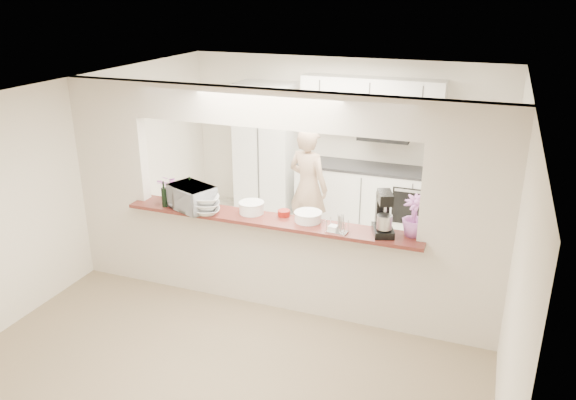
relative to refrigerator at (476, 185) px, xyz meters
The scene contains 19 objects.
floor 3.46m from the refrigerator, 127.72° to the right, with size 6.00×6.00×0.00m, color gray.
tile_overlay 2.48m from the refrigerator, 151.78° to the right, with size 5.00×2.90×0.01m, color beige.
partition 3.41m from the refrigerator, 127.72° to the right, with size 5.00×0.15×2.50m.
bar_counter 3.37m from the refrigerator, 127.68° to the right, with size 3.40×0.38×1.09m.
kitchen_cabinets 2.24m from the refrigerator, behind, with size 3.15×0.62×2.25m.
refrigerator is the anchor object (origin of this frame).
flower_left 4.26m from the refrigerator, 142.18° to the right, with size 0.30×0.26×0.33m, color #CC6CB8.
wine_bottle_a 4.05m from the refrigerator, 140.23° to the right, with size 0.06×0.06×0.32m.
wine_bottle_b 4.36m from the refrigerator, 139.82° to the right, with size 0.06×0.06×0.31m.
toaster_oven 4.08m from the refrigerator, 137.36° to the right, with size 0.52×0.35×0.29m, color #B3B2B8.
serving_bowls 3.95m from the refrigerator, 134.28° to the right, with size 0.28×0.28×0.20m, color white.
plate_stack_a 3.50m from the refrigerator, 131.28° to the right, with size 0.28×0.28×0.13m.
plate_stack_b 3.10m from the refrigerator, 121.89° to the right, with size 0.30×0.30×0.11m.
red_bowl 3.23m from the refrigerator, 126.90° to the right, with size 0.14×0.14×0.06m, color maroon.
tan_bowl 3.16m from the refrigerator, 121.62° to the right, with size 0.16×0.16×0.07m, color beige.
utensil_caddy 3.08m from the refrigerator, 114.06° to the right, with size 0.23×0.15×0.20m.
stand_mixer 2.82m from the refrigerator, 106.81° to the right, with size 0.29×0.36×0.46m.
flower_right 2.69m from the refrigerator, 101.01° to the right, with size 0.24×0.24×0.43m, color #B461B2.
person 2.39m from the refrigerator, 156.88° to the right, with size 0.62×0.41×1.70m, color tan.
Camera 1 is at (2.20, -5.30, 3.46)m, focal length 35.00 mm.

